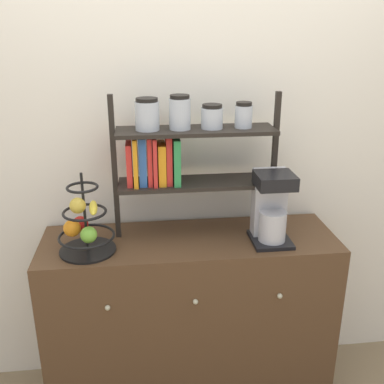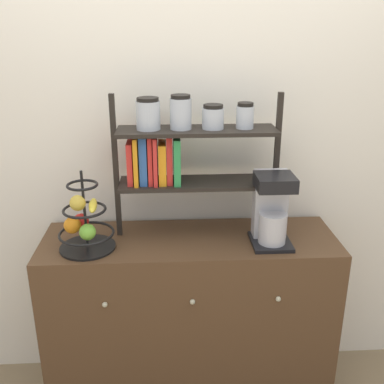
{
  "view_description": "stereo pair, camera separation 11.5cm",
  "coord_description": "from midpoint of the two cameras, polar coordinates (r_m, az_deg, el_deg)",
  "views": [
    {
      "loc": [
        -0.21,
        -1.68,
        1.86
      ],
      "look_at": [
        0.01,
        0.22,
        1.14
      ],
      "focal_mm": 42.0,
      "sensor_mm": 36.0,
      "label": 1
    },
    {
      "loc": [
        -0.1,
        -1.69,
        1.86
      ],
      "look_at": [
        0.01,
        0.22,
        1.14
      ],
      "focal_mm": 42.0,
      "sensor_mm": 36.0,
      "label": 2
    }
  ],
  "objects": [
    {
      "name": "shelf_hutch",
      "position": [
        2.05,
        -3.46,
        5.67
      ],
      "size": [
        0.77,
        0.2,
        0.67
      ],
      "color": "black",
      "rests_on": "sideboard"
    },
    {
      "name": "fruit_stand",
      "position": [
        2.04,
        -15.17,
        -4.24
      ],
      "size": [
        0.25,
        0.25,
        0.37
      ],
      "color": "black",
      "rests_on": "sideboard"
    },
    {
      "name": "coffee_maker",
      "position": [
        2.08,
        8.46,
        -1.92
      ],
      "size": [
        0.18,
        0.2,
        0.34
      ],
      "color": "black",
      "rests_on": "sideboard"
    },
    {
      "name": "sideboard",
      "position": [
        2.38,
        -1.72,
        -15.77
      ],
      "size": [
        1.4,
        0.46,
        0.91
      ],
      "color": "#4C331E",
      "rests_on": "ground_plane"
    },
    {
      "name": "wall_back",
      "position": [
        2.25,
        -2.55,
        6.11
      ],
      "size": [
        7.0,
        0.05,
        2.6
      ],
      "primitive_type": "cube",
      "color": "silver",
      "rests_on": "ground_plane"
    }
  ]
}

